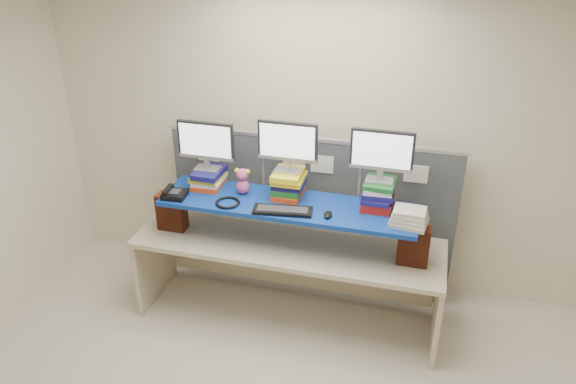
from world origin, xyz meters
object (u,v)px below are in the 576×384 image
(monitor_left, at_px, (206,143))
(monitor_center, at_px, (288,144))
(monitor_right, at_px, (382,153))
(keyboard, at_px, (283,210))
(desk_phone, at_px, (174,194))
(desk, at_px, (288,257))
(blue_board, at_px, (288,205))

(monitor_left, height_order, monitor_center, monitor_center)
(monitor_right, distance_m, keyboard, 0.89)
(monitor_center, height_order, desk_phone, monitor_center)
(monitor_right, bearing_deg, desk, -170.48)
(keyboard, bearing_deg, monitor_left, 151.86)
(monitor_right, relative_size, keyboard, 1.01)
(desk, bearing_deg, monitor_left, 170.82)
(monitor_center, bearing_deg, desk_phone, -163.77)
(monitor_left, bearing_deg, blue_board, -9.18)
(blue_board, xyz_separation_m, monitor_center, (-0.03, 0.12, 0.48))
(desk, xyz_separation_m, monitor_left, (-0.73, 0.13, 0.92))
(blue_board, xyz_separation_m, keyboard, (-0.01, -0.15, 0.03))
(monitor_center, distance_m, keyboard, 0.53)
(desk, distance_m, blue_board, 0.51)
(blue_board, xyz_separation_m, desk_phone, (-0.94, -0.13, 0.05))
(monitor_right, bearing_deg, desk_phone, -170.93)
(monitor_left, distance_m, monitor_right, 1.44)
(blue_board, distance_m, monitor_center, 0.50)
(monitor_left, relative_size, keyboard, 1.01)
(desk, distance_m, keyboard, 0.56)
(keyboard, bearing_deg, desk, 81.24)
(monitor_left, bearing_deg, monitor_right, 0.00)
(blue_board, relative_size, keyboard, 4.38)
(keyboard, bearing_deg, monitor_center, 89.02)
(monitor_left, xyz_separation_m, keyboard, (0.73, -0.29, -0.38))
(blue_board, relative_size, monitor_left, 4.33)
(monitor_center, distance_m, monitor_right, 0.74)
(desk, bearing_deg, desk_phone, -171.26)
(blue_board, bearing_deg, monitor_right, 9.52)
(monitor_center, relative_size, keyboard, 1.01)
(keyboard, distance_m, desk_phone, 0.93)
(monitor_left, distance_m, keyboard, 0.87)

